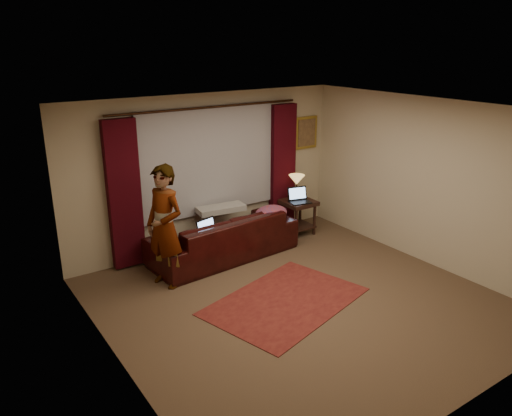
% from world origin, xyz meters
% --- Properties ---
extents(floor, '(5.00, 5.00, 0.01)m').
position_xyz_m(floor, '(0.00, 0.00, -0.01)').
color(floor, brown).
rests_on(floor, ground).
extents(ceiling, '(5.00, 5.00, 0.02)m').
position_xyz_m(ceiling, '(0.00, 0.00, 2.60)').
color(ceiling, silver).
rests_on(ceiling, ground).
extents(wall_back, '(5.00, 0.02, 2.60)m').
position_xyz_m(wall_back, '(0.00, 2.50, 1.30)').
color(wall_back, '#BEB192').
rests_on(wall_back, ground).
extents(wall_front, '(5.00, 0.02, 2.60)m').
position_xyz_m(wall_front, '(0.00, -2.50, 1.30)').
color(wall_front, '#BEB192').
rests_on(wall_front, ground).
extents(wall_left, '(0.02, 5.00, 2.60)m').
position_xyz_m(wall_left, '(-2.50, 0.00, 1.30)').
color(wall_left, '#BEB192').
rests_on(wall_left, ground).
extents(wall_right, '(0.02, 5.00, 2.60)m').
position_xyz_m(wall_right, '(2.50, 0.00, 1.30)').
color(wall_right, '#BEB192').
rests_on(wall_right, ground).
extents(sheer_curtain, '(2.50, 0.05, 1.80)m').
position_xyz_m(sheer_curtain, '(0.00, 2.44, 1.50)').
color(sheer_curtain, '#9B9BA3').
rests_on(sheer_curtain, wall_back).
extents(drape_left, '(0.50, 0.14, 2.30)m').
position_xyz_m(drape_left, '(-1.50, 2.39, 1.18)').
color(drape_left, '#35050D').
rests_on(drape_left, floor).
extents(drape_right, '(0.50, 0.14, 2.30)m').
position_xyz_m(drape_right, '(1.50, 2.39, 1.18)').
color(drape_right, '#35050D').
rests_on(drape_right, floor).
extents(curtain_rod, '(0.04, 0.04, 3.40)m').
position_xyz_m(curtain_rod, '(0.00, 2.39, 2.38)').
color(curtain_rod, black).
rests_on(curtain_rod, wall_back).
extents(picture_frame, '(0.50, 0.04, 0.60)m').
position_xyz_m(picture_frame, '(2.10, 2.47, 1.75)').
color(picture_frame, '#B19336').
rests_on(picture_frame, wall_back).
extents(sofa, '(2.53, 1.24, 0.99)m').
position_xyz_m(sofa, '(-0.09, 1.87, 0.50)').
color(sofa, black).
rests_on(sofa, floor).
extents(throw_blanket, '(0.84, 0.41, 0.09)m').
position_xyz_m(throw_blanket, '(0.05, 2.16, 0.99)').
color(throw_blanket, '#9A9893').
rests_on(throw_blanket, sofa).
extents(clothing_pile, '(0.64, 0.53, 0.25)m').
position_xyz_m(clothing_pile, '(0.78, 1.75, 0.62)').
color(clothing_pile, '#7D3751').
rests_on(clothing_pile, sofa).
extents(laptop_sofa, '(0.45, 0.48, 0.27)m').
position_xyz_m(laptop_sofa, '(-0.42, 1.64, 0.63)').
color(laptop_sofa, black).
rests_on(laptop_sofa, sofa).
extents(area_rug, '(2.44, 1.94, 0.01)m').
position_xyz_m(area_rug, '(-0.16, 0.11, 0.01)').
color(area_rug, maroon).
rests_on(area_rug, floor).
extents(end_table, '(0.56, 0.56, 0.63)m').
position_xyz_m(end_table, '(1.58, 1.99, 0.32)').
color(end_table, black).
rests_on(end_table, floor).
extents(tiffany_lamp, '(0.33, 0.33, 0.46)m').
position_xyz_m(tiffany_lamp, '(1.58, 2.07, 0.86)').
color(tiffany_lamp, olive).
rests_on(tiffany_lamp, end_table).
extents(laptop_table, '(0.44, 0.47, 0.26)m').
position_xyz_m(laptop_table, '(1.53, 1.89, 0.76)').
color(laptop_table, black).
rests_on(laptop_table, end_table).
extents(person, '(0.67, 0.67, 1.79)m').
position_xyz_m(person, '(-1.26, 1.50, 0.90)').
color(person, '#9A9893').
rests_on(person, floor).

